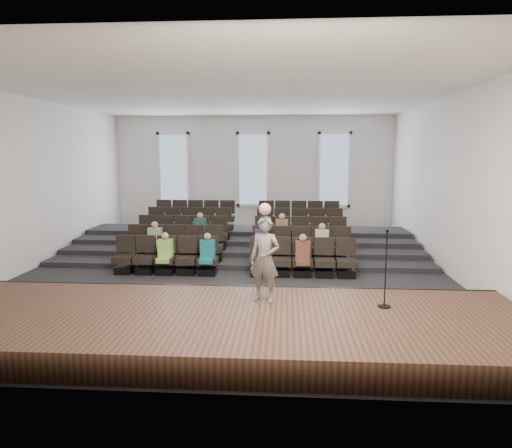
# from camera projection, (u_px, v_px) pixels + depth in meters

# --- Properties ---
(ground) EXTENTS (14.00, 14.00, 0.00)m
(ground) POSITION_uv_depth(u_px,v_px,m) (236.00, 270.00, 13.37)
(ground) COLOR black
(ground) RESTS_ON ground
(ceiling) EXTENTS (12.00, 14.00, 0.02)m
(ceiling) POSITION_uv_depth(u_px,v_px,m) (235.00, 94.00, 12.61)
(ceiling) COLOR white
(ceiling) RESTS_ON ground
(wall_back) EXTENTS (12.00, 0.04, 5.00)m
(wall_back) POSITION_uv_depth(u_px,v_px,m) (253.00, 174.00, 19.92)
(wall_back) COLOR white
(wall_back) RESTS_ON ground
(wall_front) EXTENTS (12.00, 0.04, 5.00)m
(wall_front) POSITION_uv_depth(u_px,v_px,m) (176.00, 219.00, 6.07)
(wall_front) COLOR white
(wall_front) RESTS_ON ground
(wall_left) EXTENTS (0.04, 14.00, 5.00)m
(wall_left) POSITION_uv_depth(u_px,v_px,m) (32.00, 184.00, 13.39)
(wall_left) COLOR white
(wall_left) RESTS_ON ground
(wall_right) EXTENTS (0.04, 14.00, 5.00)m
(wall_right) POSITION_uv_depth(u_px,v_px,m) (452.00, 186.00, 12.59)
(wall_right) COLOR white
(wall_right) RESTS_ON ground
(stage) EXTENTS (11.80, 3.60, 0.50)m
(stage) POSITION_uv_depth(u_px,v_px,m) (205.00, 326.00, 8.30)
(stage) COLOR #513122
(stage) RESTS_ON ground
(stage_lip) EXTENTS (11.80, 0.06, 0.52)m
(stage_lip) POSITION_uv_depth(u_px,v_px,m) (219.00, 297.00, 10.05)
(stage_lip) COLOR black
(stage_lip) RESTS_ON ground
(risers) EXTENTS (11.80, 4.80, 0.60)m
(risers) POSITION_uv_depth(u_px,v_px,m) (245.00, 243.00, 16.47)
(risers) COLOR black
(risers) RESTS_ON ground
(seating_rows) EXTENTS (6.80, 4.70, 1.67)m
(seating_rows) POSITION_uv_depth(u_px,v_px,m) (241.00, 238.00, 14.78)
(seating_rows) COLOR black
(seating_rows) RESTS_ON ground
(windows) EXTENTS (8.44, 0.10, 3.24)m
(windows) POSITION_uv_depth(u_px,v_px,m) (253.00, 170.00, 19.82)
(windows) COLOR white
(windows) RESTS_ON wall_back
(audience) EXTENTS (5.45, 2.64, 1.10)m
(audience) POSITION_uv_depth(u_px,v_px,m) (237.00, 241.00, 13.56)
(audience) COLOR #8ED455
(audience) RESTS_ON seating_rows
(speaker) EXTENTS (0.71, 0.59, 1.67)m
(speaker) POSITION_uv_depth(u_px,v_px,m) (265.00, 259.00, 8.86)
(speaker) COLOR slate
(speaker) RESTS_ON stage
(mic_stand) EXTENTS (0.25, 0.25, 1.49)m
(mic_stand) POSITION_uv_depth(u_px,v_px,m) (385.00, 284.00, 8.54)
(mic_stand) COLOR black
(mic_stand) RESTS_ON stage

